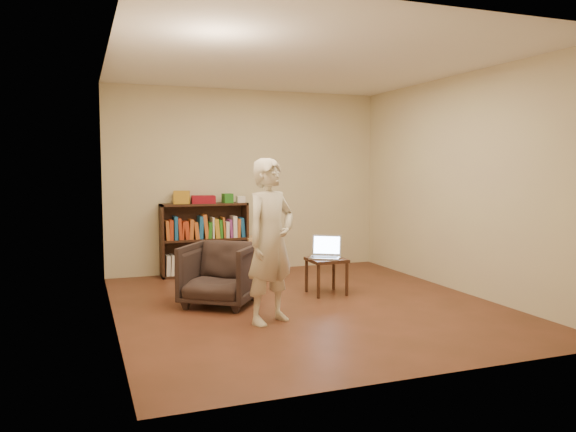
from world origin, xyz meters
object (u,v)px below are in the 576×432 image
object	(u,v)px
bookshelf	(204,243)
side_table	(326,264)
stool	(257,244)
laptop	(326,253)
person	(271,241)
armchair	(220,274)

from	to	relation	value
bookshelf	side_table	distance (m)	2.01
stool	side_table	size ratio (longest dim) A/B	1.20
side_table	laptop	xyz separation A→B (m)	(0.01, 0.04, 0.13)
stool	person	xyz separation A→B (m)	(-0.66, -2.55, 0.38)
armchair	person	world-z (taller)	person
stool	armchair	world-z (taller)	armchair
bookshelf	side_table	size ratio (longest dim) A/B	2.82
stool	laptop	world-z (taller)	laptop
armchair	side_table	bearing A→B (deg)	39.42
stool	person	size ratio (longest dim) A/B	0.32
bookshelf	stool	size ratio (longest dim) A/B	2.36
bookshelf	side_table	world-z (taller)	bookshelf
person	armchair	bearing A→B (deg)	83.71
stool	person	distance (m)	2.66
laptop	person	distance (m)	1.44
bookshelf	armchair	bearing A→B (deg)	-96.63
side_table	bookshelf	bearing A→B (deg)	123.18
stool	side_table	world-z (taller)	stool
bookshelf	side_table	xyz separation A→B (m)	(1.10, -1.68, -0.09)
bookshelf	armchair	world-z (taller)	bookshelf
bookshelf	laptop	world-z (taller)	bookshelf
stool	bookshelf	bearing A→B (deg)	175.12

